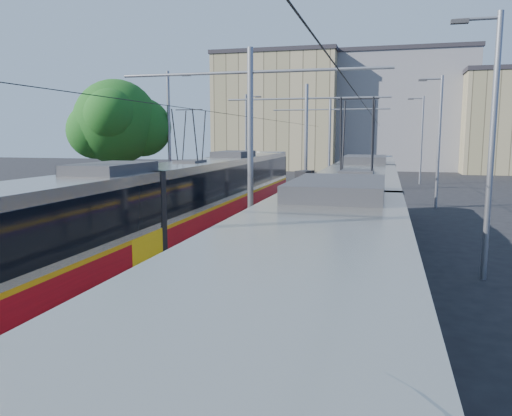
# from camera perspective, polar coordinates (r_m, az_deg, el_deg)

# --- Properties ---
(ground) EXTENTS (160.00, 160.00, 0.00)m
(ground) POSITION_cam_1_polar(r_m,az_deg,el_deg) (10.42, -12.83, -17.01)
(ground) COLOR black
(ground) RESTS_ON ground
(platform) EXTENTS (4.00, 50.00, 0.30)m
(platform) POSITION_cam_1_polar(r_m,az_deg,el_deg) (26.06, 4.59, -1.21)
(platform) COLOR gray
(platform) RESTS_ON ground
(tactile_strip_left) EXTENTS (0.70, 50.00, 0.01)m
(tactile_strip_left) POSITION_cam_1_polar(r_m,az_deg,el_deg) (26.33, 1.49, -0.75)
(tactile_strip_left) COLOR gray
(tactile_strip_left) RESTS_ON platform
(tactile_strip_right) EXTENTS (0.70, 50.00, 0.01)m
(tactile_strip_right) POSITION_cam_1_polar(r_m,az_deg,el_deg) (25.83, 7.76, -1.00)
(tactile_strip_right) COLOR gray
(tactile_strip_right) RESTS_ON platform
(rails) EXTENTS (8.71, 70.00, 0.03)m
(rails) POSITION_cam_1_polar(r_m,az_deg,el_deg) (26.09, 4.59, -1.51)
(rails) COLOR gray
(rails) RESTS_ON ground
(tram_left) EXTENTS (2.43, 31.41, 5.50)m
(tram_left) POSITION_cam_1_polar(r_m,az_deg,el_deg) (21.53, -7.48, 0.93)
(tram_left) COLOR black
(tram_left) RESTS_ON ground
(tram_right) EXTENTS (2.43, 29.47, 5.50)m
(tram_right) POSITION_cam_1_polar(r_m,az_deg,el_deg) (15.52, 11.26, -1.40)
(tram_right) COLOR black
(tram_right) RESTS_ON ground
(catenary) EXTENTS (9.20, 70.00, 7.00)m
(catenary) POSITION_cam_1_polar(r_m,az_deg,el_deg) (22.92, 3.46, 8.49)
(catenary) COLOR gray
(catenary) RESTS_ON platform
(street_lamps) EXTENTS (15.18, 38.22, 8.00)m
(street_lamps) POSITION_cam_1_polar(r_m,az_deg,el_deg) (29.66, 6.05, 7.73)
(street_lamps) COLOR gray
(street_lamps) RESTS_ON ground
(shelter) EXTENTS (0.93, 1.22, 2.38)m
(shelter) POSITION_cam_1_polar(r_m,az_deg,el_deg) (25.51, 5.55, 1.74)
(shelter) COLOR black
(shelter) RESTS_ON platform
(tree) EXTENTS (5.20, 4.81, 7.55)m
(tree) POSITION_cam_1_polar(r_m,az_deg,el_deg) (29.51, -14.95, 9.30)
(tree) COLOR #382314
(tree) RESTS_ON ground
(building_left) EXTENTS (16.32, 12.24, 15.36)m
(building_left) POSITION_cam_1_polar(r_m,az_deg,el_deg) (69.92, 2.74, 10.89)
(building_left) COLOR #988A67
(building_left) RESTS_ON ground
(building_centre) EXTENTS (18.36, 14.28, 15.42)m
(building_centre) POSITION_cam_1_polar(r_m,az_deg,el_deg) (72.42, 16.12, 10.52)
(building_centre) COLOR slate
(building_centre) RESTS_ON ground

